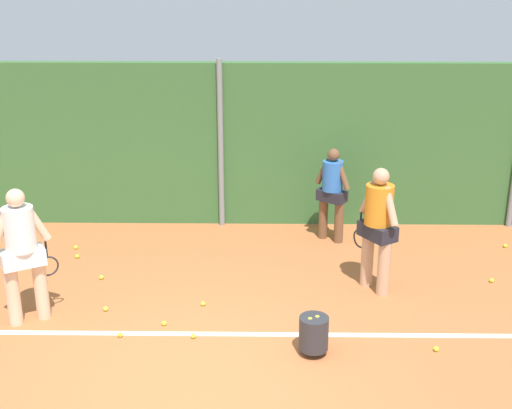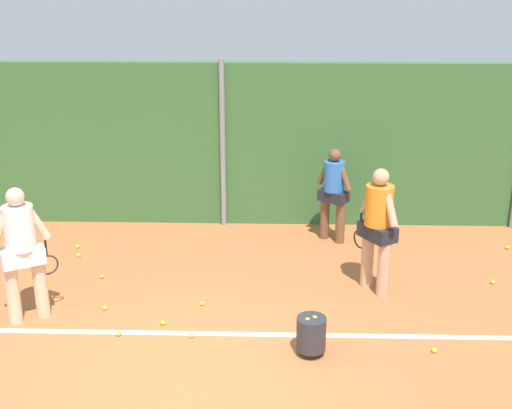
{
  "view_description": "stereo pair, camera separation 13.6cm",
  "coord_description": "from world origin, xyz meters",
  "px_view_note": "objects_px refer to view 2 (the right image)",
  "views": [
    {
      "loc": [
        0.78,
        -6.53,
        4.46
      ],
      "look_at": [
        0.66,
        2.67,
        1.2
      ],
      "focal_mm": 47.15,
      "sensor_mm": 36.0,
      "label": 1
    },
    {
      "loc": [
        0.92,
        -6.53,
        4.46
      ],
      "look_at": [
        0.66,
        2.67,
        1.2
      ],
      "focal_mm": 47.15,
      "sensor_mm": 36.0,
      "label": 2
    }
  ],
  "objects_px": {
    "tennis_ball_7": "(508,247)",
    "tennis_ball_10": "(434,350)",
    "tennis_ball_1": "(202,303)",
    "tennis_ball_12": "(192,335)",
    "tennis_ball_2": "(105,308)",
    "tennis_ball_4": "(119,334)",
    "ball_hopper": "(311,333)",
    "tennis_ball_0": "(102,276)",
    "tennis_ball_11": "(493,282)",
    "player_midcourt": "(378,224)",
    "player_backcourt_far": "(334,190)",
    "tennis_ball_6": "(163,323)",
    "tennis_ball_8": "(79,255)",
    "tennis_ball_3": "(78,246)",
    "player_foreground_near": "(22,248)"
  },
  "relations": [
    {
      "from": "tennis_ball_0",
      "to": "tennis_ball_11",
      "type": "bearing_deg",
      "value": -0.23
    },
    {
      "from": "ball_hopper",
      "to": "tennis_ball_12",
      "type": "xyz_separation_m",
      "value": [
        -1.5,
        0.34,
        -0.26
      ]
    },
    {
      "from": "ball_hopper",
      "to": "tennis_ball_3",
      "type": "xyz_separation_m",
      "value": [
        -3.76,
        3.18,
        -0.26
      ]
    },
    {
      "from": "tennis_ball_2",
      "to": "tennis_ball_10",
      "type": "distance_m",
      "value": 4.4
    },
    {
      "from": "tennis_ball_6",
      "to": "tennis_ball_10",
      "type": "xyz_separation_m",
      "value": [
        3.44,
        -0.58,
        0.0
      ]
    },
    {
      "from": "player_midcourt",
      "to": "tennis_ball_1",
      "type": "relative_size",
      "value": 28.0
    },
    {
      "from": "ball_hopper",
      "to": "tennis_ball_7",
      "type": "height_order",
      "value": "ball_hopper"
    },
    {
      "from": "tennis_ball_10",
      "to": "tennis_ball_7",
      "type": "bearing_deg",
      "value": 59.3
    },
    {
      "from": "player_foreground_near",
      "to": "tennis_ball_0",
      "type": "bearing_deg",
      "value": 32.21
    },
    {
      "from": "player_foreground_near",
      "to": "tennis_ball_4",
      "type": "height_order",
      "value": "player_foreground_near"
    },
    {
      "from": "tennis_ball_1",
      "to": "tennis_ball_3",
      "type": "bearing_deg",
      "value": 139.61
    },
    {
      "from": "ball_hopper",
      "to": "tennis_ball_2",
      "type": "bearing_deg",
      "value": 159.4
    },
    {
      "from": "player_backcourt_far",
      "to": "tennis_ball_7",
      "type": "xyz_separation_m",
      "value": [
        2.92,
        -0.31,
        -0.88
      ]
    },
    {
      "from": "player_backcourt_far",
      "to": "tennis_ball_10",
      "type": "height_order",
      "value": "player_backcourt_far"
    },
    {
      "from": "tennis_ball_7",
      "to": "tennis_ball_10",
      "type": "distance_m",
      "value": 3.8
    },
    {
      "from": "tennis_ball_7",
      "to": "tennis_ball_10",
      "type": "height_order",
      "value": "same"
    },
    {
      "from": "tennis_ball_7",
      "to": "tennis_ball_8",
      "type": "xyz_separation_m",
      "value": [
        -7.09,
        -0.53,
        0.0
      ]
    },
    {
      "from": "tennis_ball_4",
      "to": "tennis_ball_12",
      "type": "relative_size",
      "value": 1.0
    },
    {
      "from": "tennis_ball_2",
      "to": "tennis_ball_7",
      "type": "bearing_deg",
      "value": 20.25
    },
    {
      "from": "tennis_ball_3",
      "to": "tennis_ball_8",
      "type": "xyz_separation_m",
      "value": [
        0.12,
        -0.37,
        0.0
      ]
    },
    {
      "from": "tennis_ball_0",
      "to": "tennis_ball_7",
      "type": "bearing_deg",
      "value": 11.35
    },
    {
      "from": "tennis_ball_11",
      "to": "tennis_ball_4",
      "type": "bearing_deg",
      "value": -162.55
    },
    {
      "from": "tennis_ball_0",
      "to": "tennis_ball_10",
      "type": "bearing_deg",
      "value": -23.11
    },
    {
      "from": "tennis_ball_1",
      "to": "player_backcourt_far",
      "type": "bearing_deg",
      "value": 50.77
    },
    {
      "from": "tennis_ball_7",
      "to": "tennis_ball_12",
      "type": "xyz_separation_m",
      "value": [
        -4.96,
        -3.0,
        0.0
      ]
    },
    {
      "from": "player_midcourt",
      "to": "tennis_ball_7",
      "type": "height_order",
      "value": "player_midcourt"
    },
    {
      "from": "tennis_ball_2",
      "to": "tennis_ball_8",
      "type": "bearing_deg",
      "value": 116.01
    },
    {
      "from": "ball_hopper",
      "to": "tennis_ball_10",
      "type": "bearing_deg",
      "value": 2.96
    },
    {
      "from": "tennis_ball_8",
      "to": "tennis_ball_11",
      "type": "relative_size",
      "value": 1.0
    },
    {
      "from": "tennis_ball_1",
      "to": "tennis_ball_12",
      "type": "relative_size",
      "value": 1.0
    },
    {
      "from": "tennis_ball_6",
      "to": "tennis_ball_8",
      "type": "distance_m",
      "value": 2.75
    },
    {
      "from": "tennis_ball_2",
      "to": "tennis_ball_12",
      "type": "bearing_deg",
      "value": -28.69
    },
    {
      "from": "tennis_ball_1",
      "to": "tennis_ball_12",
      "type": "bearing_deg",
      "value": -92.98
    },
    {
      "from": "player_midcourt",
      "to": "tennis_ball_12",
      "type": "xyz_separation_m",
      "value": [
        -2.5,
        -1.42,
        -1.0
      ]
    },
    {
      "from": "player_backcourt_far",
      "to": "tennis_ball_1",
      "type": "height_order",
      "value": "player_backcourt_far"
    },
    {
      "from": "tennis_ball_12",
      "to": "tennis_ball_11",
      "type": "bearing_deg",
      "value": 21.15
    },
    {
      "from": "tennis_ball_8",
      "to": "tennis_ball_10",
      "type": "relative_size",
      "value": 1.0
    },
    {
      "from": "tennis_ball_2",
      "to": "player_midcourt",
      "type": "bearing_deg",
      "value": 10.8
    },
    {
      "from": "tennis_ball_2",
      "to": "tennis_ball_4",
      "type": "distance_m",
      "value": 0.76
    },
    {
      "from": "player_midcourt",
      "to": "tennis_ball_4",
      "type": "distance_m",
      "value": 3.85
    },
    {
      "from": "tennis_ball_3",
      "to": "tennis_ball_2",
      "type": "bearing_deg",
      "value": -65.23
    },
    {
      "from": "tennis_ball_1",
      "to": "tennis_ball_2",
      "type": "height_order",
      "value": "same"
    },
    {
      "from": "ball_hopper",
      "to": "tennis_ball_0",
      "type": "relative_size",
      "value": 7.78
    },
    {
      "from": "player_backcourt_far",
      "to": "tennis_ball_2",
      "type": "xyz_separation_m",
      "value": [
        -3.32,
        -2.61,
        -0.88
      ]
    },
    {
      "from": "player_midcourt",
      "to": "tennis_ball_10",
      "type": "distance_m",
      "value": 2.03
    },
    {
      "from": "tennis_ball_0",
      "to": "tennis_ball_12",
      "type": "height_order",
      "value": "same"
    },
    {
      "from": "tennis_ball_6",
      "to": "tennis_ball_3",
      "type": "bearing_deg",
      "value": 126.21
    },
    {
      "from": "tennis_ball_2",
      "to": "player_backcourt_far",
      "type": "bearing_deg",
      "value": 38.22
    },
    {
      "from": "player_foreground_near",
      "to": "ball_hopper",
      "type": "xyz_separation_m",
      "value": [
        3.72,
        -0.78,
        -0.74
      ]
    },
    {
      "from": "tennis_ball_3",
      "to": "tennis_ball_8",
      "type": "relative_size",
      "value": 1.0
    }
  ]
}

